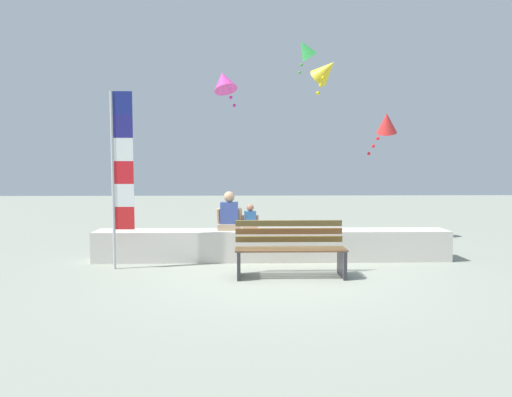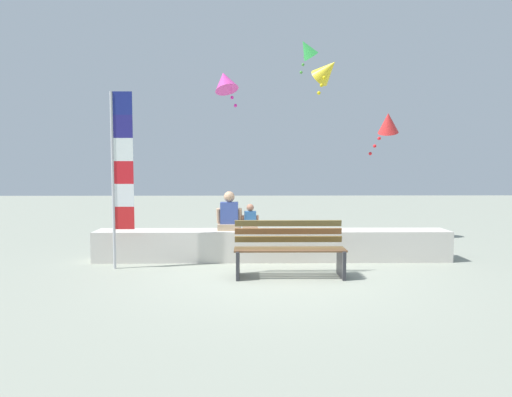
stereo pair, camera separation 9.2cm
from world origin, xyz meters
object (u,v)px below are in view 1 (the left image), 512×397
person_child (250,220)px  kite_red (386,123)px  kite_green (305,49)px  park_bench (290,250)px  flag_banner (120,169)px  kite_magenta (224,81)px  kite_yellow (326,71)px  person_adult (229,215)px

person_child → kite_red: size_ratio=0.46×
kite_green → person_child: bearing=-113.8°
kite_green → kite_red: 2.91m
park_bench → flag_banner: size_ratio=0.58×
park_bench → flag_banner: 3.21m
flag_banner → kite_magenta: kite_magenta is taller
kite_green → kite_yellow: (0.25, -1.60, -0.87)m
person_adult → kite_yellow: size_ratio=0.80×
kite_green → kite_yellow: kite_green is taller
park_bench → person_child: bearing=116.2°
kite_yellow → kite_magenta: kite_yellow is taller
person_child → kite_magenta: kite_magenta is taller
person_adult → kite_magenta: bearing=94.8°
kite_magenta → person_child: bearing=-75.2°
park_bench → kite_red: kite_red is taller
kite_green → kite_magenta: kite_green is taller
park_bench → kite_green: bearing=79.7°
person_adult → park_bench: bearing=-51.3°
flag_banner → person_adult: bearing=21.6°
flag_banner → kite_magenta: (1.66, 2.95, 2.03)m
person_child → kite_red: kite_red is taller
flag_banner → kite_red: 6.34m
kite_green → kite_yellow: bearing=-81.1°
flag_banner → park_bench: bearing=-11.0°
kite_yellow → kite_magenta: (-2.31, 0.49, -0.16)m
park_bench → kite_red: bearing=53.0°
park_bench → kite_red: 4.98m
flag_banner → kite_yellow: size_ratio=3.30×
kite_red → kite_magenta: bearing=179.9°
person_child → kite_yellow: size_ratio=0.54×
person_adult → kite_green: (1.87, 3.33, 3.94)m
person_adult → person_child: 0.41m
person_child → kite_yellow: bearing=45.1°
flag_banner → kite_green: kite_green is taller
person_child → kite_magenta: (-0.59, 2.22, 3.00)m
person_adult → kite_green: size_ratio=0.83×
person_adult → kite_green: kite_green is taller
person_adult → flag_banner: flag_banner is taller
person_child → kite_red: 4.44m
park_bench → person_adult: size_ratio=2.43×
flag_banner → kite_yellow: bearing=31.8°
person_child → flag_banner: size_ratio=0.16×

